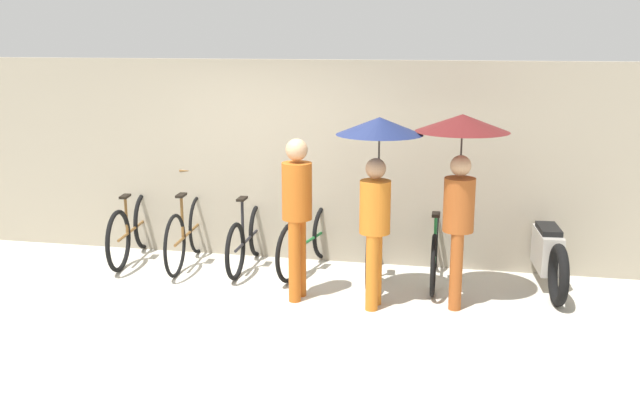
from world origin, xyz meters
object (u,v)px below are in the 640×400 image
object	(u,v)px
parked_bicycle_0	(132,229)
pedestrian_leading	(297,206)
parked_bicycle_1	(187,233)
pedestrian_center	(378,164)
parked_bicycle_3	(309,239)
parked_bicycle_2	(247,238)
parked_bicycle_5	(435,250)
parked_bicycle_4	(370,247)
pedestrian_trailing	(461,158)
motorcycle	(547,253)

from	to	relation	value
parked_bicycle_0	pedestrian_leading	size ratio (longest dim) A/B	0.98
parked_bicycle_0	parked_bicycle_1	xyz separation A→B (m)	(0.77, -0.05, 0.01)
pedestrian_leading	pedestrian_center	bearing A→B (deg)	6.57
parked_bicycle_3	pedestrian_center	world-z (taller)	pedestrian_center
parked_bicycle_2	pedestrian_center	bearing A→B (deg)	-119.74
parked_bicycle_5	parked_bicycle_4	bearing A→B (deg)	87.64
pedestrian_center	pedestrian_trailing	xyz separation A→B (m)	(0.83, 0.19, 0.06)
parked_bicycle_4	parked_bicycle_3	bearing A→B (deg)	78.72
parked_bicycle_1	parked_bicycle_4	world-z (taller)	parked_bicycle_1
parked_bicycle_4	pedestrian_leading	xyz separation A→B (m)	(-0.67, -0.93, 0.68)
parked_bicycle_1	parked_bicycle_2	bearing A→B (deg)	-91.91
parked_bicycle_0	parked_bicycle_4	xyz separation A→B (m)	(3.06, -0.03, -0.04)
parked_bicycle_4	pedestrian_leading	world-z (taller)	pedestrian_leading
parked_bicycle_2	parked_bicycle_3	size ratio (longest dim) A/B	0.96
parked_bicycle_2	pedestrian_trailing	size ratio (longest dim) A/B	0.81
parked_bicycle_1	parked_bicycle_0	bearing A→B (deg)	81.76
parked_bicycle_5	motorcycle	size ratio (longest dim) A/B	0.90
parked_bicycle_4	parked_bicycle_0	bearing A→B (deg)	83.62
pedestrian_center	parked_bicycle_4	bearing A→B (deg)	106.74
parked_bicycle_2	pedestrian_leading	world-z (taller)	pedestrian_leading
motorcycle	pedestrian_leading	bearing A→B (deg)	105.38
parked_bicycle_1	pedestrian_center	xyz separation A→B (m)	(2.48, -0.91, 1.12)
parked_bicycle_0	pedestrian_leading	bearing A→B (deg)	-118.58
parked_bicycle_1	pedestrian_center	bearing A→B (deg)	-115.07
parked_bicycle_1	parked_bicycle_3	world-z (taller)	parked_bicycle_1
parked_bicycle_3	pedestrian_trailing	bearing A→B (deg)	-102.46
parked_bicycle_3	pedestrian_center	bearing A→B (deg)	-124.66
parked_bicycle_5	motorcycle	bearing A→B (deg)	-86.79
pedestrian_leading	pedestrian_trailing	world-z (taller)	pedestrian_trailing
parked_bicycle_4	pedestrian_leading	distance (m)	1.34
parked_bicycle_3	parked_bicycle_5	xyz separation A→B (m)	(1.53, -0.10, -0.01)
parked_bicycle_3	parked_bicycle_0	bearing A→B (deg)	103.19
parked_bicycle_0	pedestrian_center	size ratio (longest dim) A/B	0.86
parked_bicycle_2	parked_bicycle_5	bearing A→B (deg)	-91.73
parked_bicycle_1	parked_bicycle_4	xyz separation A→B (m)	(2.30, 0.02, -0.05)
parked_bicycle_3	pedestrian_leading	xyz separation A→B (m)	(0.10, -1.01, 0.66)
parked_bicycle_2	pedestrian_trailing	xyz separation A→B (m)	(2.55, -0.76, 1.22)
motorcycle	pedestrian_center	bearing A→B (deg)	113.46
parked_bicycle_2	motorcycle	world-z (taller)	parked_bicycle_2
parked_bicycle_3	motorcycle	size ratio (longest dim) A/B	0.88
pedestrian_trailing	parked_bicycle_4	bearing A→B (deg)	142.85
parked_bicycle_0	parked_bicycle_5	distance (m)	3.83
parked_bicycle_2	pedestrian_center	world-z (taller)	pedestrian_center
parked_bicycle_0	parked_bicycle_2	distance (m)	1.53
parked_bicycle_1	parked_bicycle_2	size ratio (longest dim) A/B	1.06
parked_bicycle_0	parked_bicycle_4	size ratio (longest dim) A/B	1.01
parked_bicycle_4	pedestrian_center	distance (m)	1.51
parked_bicycle_5	pedestrian_leading	xyz separation A→B (m)	(-1.43, -0.91, 0.67)
parked_bicycle_2	parked_bicycle_0	bearing A→B (deg)	89.10
parked_bicycle_5	pedestrian_leading	world-z (taller)	pedestrian_leading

